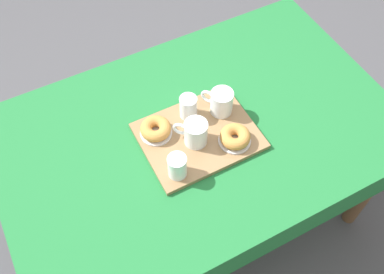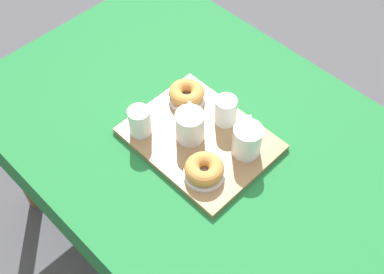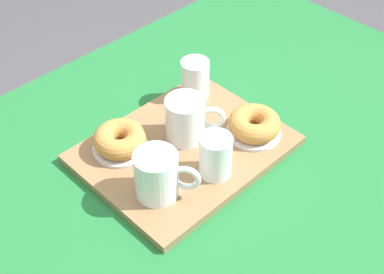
% 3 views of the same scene
% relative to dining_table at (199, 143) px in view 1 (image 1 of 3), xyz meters
% --- Properties ---
extents(ground_plane, '(6.00, 6.00, 0.00)m').
position_rel_dining_table_xyz_m(ground_plane, '(0.00, 0.00, -0.63)').
color(ground_plane, '#47474C').
extents(dining_table, '(1.51, 0.97, 0.72)m').
position_rel_dining_table_xyz_m(dining_table, '(0.00, 0.00, 0.00)').
color(dining_table, '#1E6B33').
rests_on(dining_table, ground).
extents(serving_tray, '(0.42, 0.33, 0.02)m').
position_rel_dining_table_xyz_m(serving_tray, '(0.02, 0.03, 0.10)').
color(serving_tray, olive).
rests_on(serving_tray, dining_table).
extents(tea_mug_left, '(0.11, 0.11, 0.10)m').
position_rel_dining_table_xyz_m(tea_mug_left, '(0.04, 0.05, 0.16)').
color(tea_mug_left, white).
rests_on(tea_mug_left, serving_tray).
extents(tea_mug_right, '(0.10, 0.12, 0.10)m').
position_rel_dining_table_xyz_m(tea_mug_right, '(-0.11, -0.03, 0.16)').
color(tea_mug_right, white).
rests_on(tea_mug_right, serving_tray).
extents(water_glass_near, '(0.07, 0.07, 0.09)m').
position_rel_dining_table_xyz_m(water_glass_near, '(0.01, -0.07, 0.15)').
color(water_glass_near, white).
rests_on(water_glass_near, serving_tray).
extents(water_glass_far, '(0.07, 0.07, 0.09)m').
position_rel_dining_table_xyz_m(water_glass_far, '(0.16, 0.14, 0.15)').
color(water_glass_far, white).
rests_on(water_glass_far, serving_tray).
extents(donut_plate_left, '(0.12, 0.12, 0.01)m').
position_rel_dining_table_xyz_m(donut_plate_left, '(-0.08, 0.12, 0.11)').
color(donut_plate_left, silver).
rests_on(donut_plate_left, serving_tray).
extents(sugar_donut_left, '(0.11, 0.11, 0.04)m').
position_rel_dining_table_xyz_m(sugar_donut_left, '(-0.08, 0.12, 0.14)').
color(sugar_donut_left, '#BC7F3D').
rests_on(sugar_donut_left, donut_plate_left).
extents(donut_plate_right, '(0.12, 0.12, 0.01)m').
position_rel_dining_table_xyz_m(donut_plate_right, '(0.16, -0.05, 0.11)').
color(donut_plate_right, silver).
rests_on(donut_plate_right, serving_tray).
extents(sugar_donut_right, '(0.11, 0.11, 0.04)m').
position_rel_dining_table_xyz_m(sugar_donut_right, '(0.16, -0.05, 0.14)').
color(sugar_donut_right, '#BC7F3D').
rests_on(sugar_donut_right, donut_plate_right).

